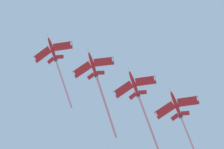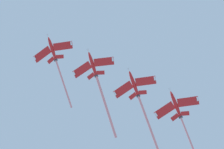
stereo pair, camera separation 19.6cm
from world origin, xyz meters
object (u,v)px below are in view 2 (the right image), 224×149
(jet_third, at_px, (139,98))
(jet_fourth, at_px, (180,114))
(jet_lead, at_px, (55,57))
(jet_second, at_px, (98,81))

(jet_third, height_order, jet_fourth, jet_third)
(jet_lead, height_order, jet_second, jet_lead)
(jet_third, xyz_separation_m, jet_fourth, (10.67, -14.04, -6.61))
(jet_second, xyz_separation_m, jet_fourth, (22.43, -28.88, -12.58))
(jet_lead, xyz_separation_m, jet_third, (26.93, -30.74, -15.87))
(jet_second, xyz_separation_m, jet_third, (11.76, -14.85, -5.97))
(jet_second, bearing_deg, jet_third, -51.61)
(jet_second, relative_size, jet_third, 1.05)
(jet_lead, height_order, jet_fourth, jet_lead)
(jet_lead, relative_size, jet_fourth, 0.94)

